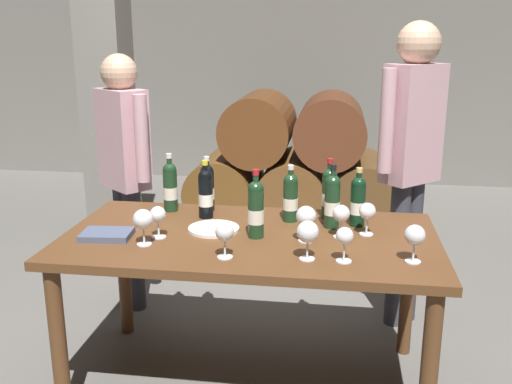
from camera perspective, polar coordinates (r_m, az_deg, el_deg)
The scene contains 26 objects.
ground_plane at distance 2.98m, azimuth -0.58°, elevation -18.16°, with size 14.00×14.00×0.00m, color #66635E.
cellar_back_wall at distance 6.67m, azimuth 5.03°, elevation 13.16°, with size 10.00×0.24×2.80m, color slate.
barrel_stack at distance 5.20m, azimuth 3.78°, elevation 2.76°, with size 1.86×0.90×1.15m.
stone_pillar at distance 4.41m, azimuth -14.52°, elevation 10.35°, with size 0.32×0.32×2.60m, color slate.
dining_table at distance 2.67m, azimuth -0.61°, elevation -6.12°, with size 1.70×0.90×0.76m.
wine_bottle_0 at distance 2.78m, azimuth 10.01°, elevation -0.85°, with size 0.07×0.07×0.28m.
wine_bottle_1 at distance 3.00m, azimuth -8.46°, elevation 0.56°, with size 0.07×0.07×0.30m.
wine_bottle_2 at distance 2.88m, azimuth 7.23°, elevation -0.04°, with size 0.07×0.07×0.30m.
wine_bottle_3 at distance 2.73m, azimuth 7.52°, elevation -0.84°, with size 0.07×0.07×0.30m.
wine_bottle_4 at distance 2.87m, azimuth -4.99°, elevation -0.08°, with size 0.07×0.07×0.29m.
wine_bottle_5 at distance 2.81m, azimuth 3.42°, elevation -0.48°, with size 0.07×0.07×0.28m.
wine_bottle_6 at distance 2.58m, azimuth -0.01°, elevation -1.63°, with size 0.07×0.07×0.31m.
wine_bottle_7 at distance 2.99m, azimuth -4.83°, elevation 0.50°, with size 0.07×0.07×0.28m.
wine_glass_0 at distance 2.66m, azimuth 10.92°, elevation -1.98°, with size 0.08×0.08×0.15m.
wine_glass_1 at distance 2.39m, azimuth 15.38°, elevation -4.21°, with size 0.08×0.08×0.16m.
wine_glass_2 at distance 2.53m, azimuth -11.08°, elevation -2.73°, with size 0.09×0.09×0.16m.
wine_glass_3 at distance 2.34m, azimuth 5.12°, elevation -4.01°, with size 0.09×0.09×0.16m.
wine_glass_4 at distance 2.33m, azimuth 8.74°, elevation -4.45°, with size 0.07×0.07×0.15m.
wine_glass_5 at distance 2.61m, azimuth 8.39°, elevation -2.21°, with size 0.08×0.08×0.15m.
wine_glass_6 at distance 2.35m, azimuth -3.11°, elevation -4.06°, with size 0.08×0.08×0.15m.
wine_glass_7 at distance 2.62m, azimuth -9.65°, elevation -2.30°, with size 0.07×0.07×0.15m.
wine_glass_8 at distance 2.54m, azimuth 4.95°, elevation -2.45°, with size 0.09×0.09×0.16m.
tasting_notebook at distance 2.69m, azimuth -14.50°, elevation -4.08°, with size 0.22×0.16×0.03m, color #4C5670.
serving_plate at distance 2.71m, azimuth -4.18°, elevation -3.63°, with size 0.24×0.24×0.01m, color white.
sommelier_presenting at distance 3.29m, azimuth 15.06°, elevation 4.24°, with size 0.38×0.37×1.72m.
taster_seated_left at distance 3.49m, azimuth -12.85°, elevation 2.96°, with size 0.40×0.35×1.54m.
Camera 1 is at (0.38, -2.46, 1.65)m, focal length 40.57 mm.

